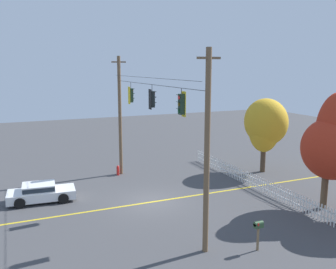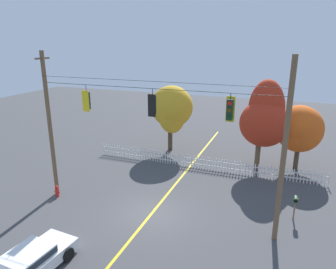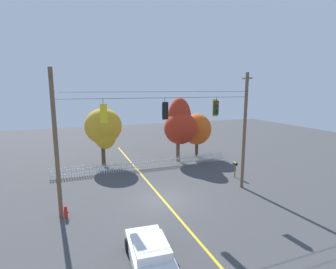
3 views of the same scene
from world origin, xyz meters
TOP-DOWN VIEW (x-y plane):
  - ground at (0.00, 0.00)m, footprint 80.00×80.00m
  - lane_centerline_stripe at (0.00, 0.00)m, footprint 0.16×36.00m
  - signal_support_span at (0.00, -0.00)m, footprint 13.87×1.10m
  - traffic_signal_southbound_primary at (-3.94, -0.01)m, footprint 0.43×0.38m
  - traffic_signal_eastbound_side at (0.14, -0.01)m, footprint 0.43×0.38m
  - traffic_signal_northbound_secondary at (4.17, 0.01)m, footprint 0.43×0.38m
  - white_picket_fence at (1.03, 7.47)m, footprint 17.92×0.06m
  - autumn_maple_near_fence at (-2.70, 10.57)m, footprint 3.80×3.13m
  - autumn_maple_mid at (5.30, 9.17)m, footprint 3.66×3.11m
  - autumn_oak_far_east at (7.79, 9.97)m, footprint 3.48×3.06m
  - parked_car at (-2.90, -6.35)m, footprint 2.16×4.18m
  - fire_hydrant at (-6.53, -0.35)m, footprint 0.38×0.22m
  - roadside_mailbox at (7.71, 2.24)m, footprint 0.25×0.44m

SIDE VIEW (x-z plane):
  - ground at x=0.00m, z-range 0.00..0.00m
  - lane_centerline_stripe at x=0.00m, z-range 0.00..0.01m
  - fire_hydrant at x=-6.53m, z-range -0.01..0.77m
  - white_picket_fence at x=1.03m, z-range 0.00..0.99m
  - parked_car at x=-2.90m, z-range 0.03..1.18m
  - roadside_mailbox at x=7.71m, z-range 0.45..1.87m
  - autumn_oak_far_east at x=7.79m, z-range 0.83..5.92m
  - autumn_maple_near_fence at x=-2.70m, z-range 0.95..6.87m
  - autumn_maple_mid at x=5.30m, z-range 0.59..7.55m
  - signal_support_span at x=0.00m, z-range 0.10..9.24m
  - traffic_signal_southbound_primary at x=-3.94m, z-range 5.64..7.15m
  - traffic_signal_eastbound_side at x=0.14m, z-range 5.71..7.17m
  - traffic_signal_northbound_secondary at x=4.17m, z-range 5.81..7.23m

